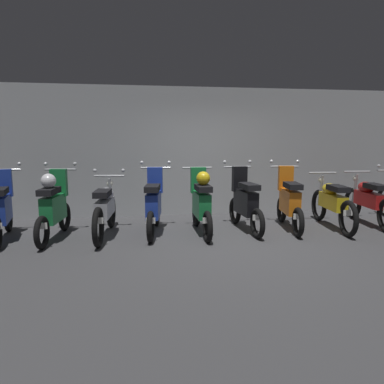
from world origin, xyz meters
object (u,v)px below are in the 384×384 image
(motorbike_slot_1, at_px, (54,206))
(motorbike_slot_5, at_px, (245,202))
(motorbike_slot_7, at_px, (332,203))
(motorbike_slot_3, at_px, (154,204))
(motorbike_slot_2, at_px, (105,209))
(motorbike_slot_8, at_px, (369,200))
(motorbike_slot_0, at_px, (2,209))
(motorbike_slot_6, at_px, (289,201))
(motorbike_slot_4, at_px, (201,202))

(motorbike_slot_1, bearing_deg, motorbike_slot_5, 0.91)
(motorbike_slot_7, bearing_deg, motorbike_slot_3, 177.34)
(motorbike_slot_2, height_order, motorbike_slot_8, motorbike_slot_2)
(motorbike_slot_0, xyz_separation_m, motorbike_slot_3, (2.56, -0.00, 0.00))
(motorbike_slot_1, relative_size, motorbike_slot_7, 0.86)
(motorbike_slot_6, bearing_deg, motorbike_slot_5, 177.18)
(motorbike_slot_3, height_order, motorbike_slot_8, motorbike_slot_3)
(motorbike_slot_4, relative_size, motorbike_slot_7, 0.86)
(motorbike_slot_0, distance_m, motorbike_slot_7, 5.96)
(motorbike_slot_1, bearing_deg, motorbike_slot_8, 0.58)
(motorbike_slot_1, bearing_deg, motorbike_slot_3, 3.55)
(motorbike_slot_0, height_order, motorbike_slot_4, motorbike_slot_0)
(motorbike_slot_7, bearing_deg, motorbike_slot_0, 178.45)
(motorbike_slot_4, height_order, motorbike_slot_7, motorbike_slot_4)
(motorbike_slot_2, xyz_separation_m, motorbike_slot_6, (3.40, -0.02, 0.04))
(motorbike_slot_2, height_order, motorbike_slot_5, motorbike_slot_5)
(motorbike_slot_4, relative_size, motorbike_slot_8, 0.86)
(motorbike_slot_1, xyz_separation_m, motorbike_slot_7, (5.10, -0.05, -0.08))
(motorbike_slot_5, relative_size, motorbike_slot_8, 0.86)
(motorbike_slot_8, bearing_deg, motorbike_slot_7, -172.44)
(motorbike_slot_4, bearing_deg, motorbike_slot_0, 177.47)
(motorbike_slot_3, height_order, motorbike_slot_5, same)
(motorbike_slot_5, bearing_deg, motorbike_slot_4, -173.52)
(motorbike_slot_1, height_order, motorbike_slot_8, motorbike_slot_1)
(motorbike_slot_0, xyz_separation_m, motorbike_slot_1, (0.86, -0.11, 0.04))
(motorbike_slot_4, bearing_deg, motorbike_slot_5, 6.48)
(motorbike_slot_2, xyz_separation_m, motorbike_slot_7, (4.25, -0.09, -0.00))
(motorbike_slot_3, bearing_deg, motorbike_slot_8, -0.61)
(motorbike_slot_7, distance_m, motorbike_slot_8, 0.86)
(motorbike_slot_2, xyz_separation_m, motorbike_slot_4, (1.70, -0.08, 0.07))
(motorbike_slot_1, relative_size, motorbike_slot_4, 1.00)
(motorbike_slot_2, distance_m, motorbike_slot_8, 5.10)
(motorbike_slot_2, bearing_deg, motorbike_slot_0, 177.53)
(motorbike_slot_3, xyz_separation_m, motorbike_slot_4, (0.84, -0.15, 0.04))
(motorbike_slot_3, relative_size, motorbike_slot_5, 0.99)
(motorbike_slot_2, distance_m, motorbike_slot_6, 3.40)
(motorbike_slot_1, height_order, motorbike_slot_3, same)
(motorbike_slot_2, xyz_separation_m, motorbike_slot_5, (2.54, 0.02, 0.04))
(motorbike_slot_4, bearing_deg, motorbike_slot_8, 1.72)
(motorbike_slot_3, distance_m, motorbike_slot_5, 1.69)
(motorbike_slot_8, bearing_deg, motorbike_slot_5, -179.86)
(motorbike_slot_4, xyz_separation_m, motorbike_slot_8, (3.40, 0.10, -0.08))
(motorbike_slot_3, bearing_deg, motorbike_slot_4, -9.92)
(motorbike_slot_1, relative_size, motorbike_slot_5, 1.00)
(motorbike_slot_0, bearing_deg, motorbike_slot_3, -0.07)
(motorbike_slot_3, bearing_deg, motorbike_slot_5, -1.74)
(motorbike_slot_6, bearing_deg, motorbike_slot_0, 178.92)
(motorbike_slot_0, xyz_separation_m, motorbike_slot_4, (3.41, -0.15, 0.04))
(motorbike_slot_1, distance_m, motorbike_slot_7, 5.10)
(motorbike_slot_2, bearing_deg, motorbike_slot_8, 0.28)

